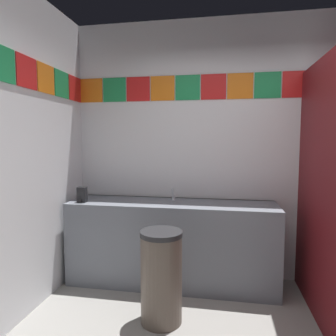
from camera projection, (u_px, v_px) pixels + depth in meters
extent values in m
cube|color=silver|center=(252.00, 150.00, 3.27)|extent=(3.89, 0.08, 2.80)
cube|color=orange|center=(91.00, 91.00, 3.49)|extent=(0.27, 0.01, 0.27)
cube|color=#1E8C4C|center=(114.00, 90.00, 3.44)|extent=(0.27, 0.01, 0.27)
cube|color=red|center=(138.00, 89.00, 3.39)|extent=(0.27, 0.01, 0.27)
cube|color=orange|center=(163.00, 88.00, 3.34)|extent=(0.27, 0.01, 0.27)
cube|color=#1E8C4C|center=(188.00, 88.00, 3.29)|extent=(0.27, 0.01, 0.27)
cube|color=red|center=(213.00, 87.00, 3.24)|extent=(0.27, 0.01, 0.27)
cube|color=orange|center=(240.00, 86.00, 3.19)|extent=(0.27, 0.01, 0.27)
cube|color=#1E8C4C|center=(268.00, 85.00, 3.14)|extent=(0.27, 0.01, 0.27)
cube|color=red|center=(296.00, 84.00, 3.10)|extent=(0.27, 0.01, 0.27)
cube|color=orange|center=(325.00, 83.00, 3.05)|extent=(0.27, 0.01, 0.27)
cube|color=#1E8C4C|center=(3.00, 64.00, 2.27)|extent=(0.01, 0.27, 0.27)
cube|color=red|center=(27.00, 72.00, 2.54)|extent=(0.01, 0.27, 0.27)
cube|color=orange|center=(46.00, 79.00, 2.82)|extent=(0.01, 0.27, 0.27)
cube|color=#1E8C4C|center=(62.00, 84.00, 3.10)|extent=(0.01, 0.27, 0.27)
cube|color=red|center=(75.00, 89.00, 3.38)|extent=(0.01, 0.27, 0.27)
cube|color=slate|center=(172.00, 243.00, 3.19)|extent=(2.14, 0.56, 0.86)
cube|color=slate|center=(176.00, 201.00, 3.42)|extent=(2.14, 0.03, 0.08)
cylinder|color=#EAEEC9|center=(171.00, 208.00, 3.13)|extent=(0.34, 0.34, 0.10)
cylinder|color=silver|center=(173.00, 198.00, 3.26)|extent=(0.04, 0.04, 0.05)
cylinder|color=silver|center=(173.00, 192.00, 3.20)|extent=(0.02, 0.06, 0.09)
cube|color=black|center=(82.00, 195.00, 3.15)|extent=(0.09, 0.07, 0.16)
cylinder|color=black|center=(80.00, 201.00, 3.11)|extent=(0.02, 0.02, 0.03)
cube|color=maroon|center=(324.00, 192.00, 2.44)|extent=(0.04, 1.50, 2.19)
cylinder|color=brown|center=(161.00, 279.00, 2.51)|extent=(0.34, 0.34, 0.73)
cylinder|color=#262628|center=(161.00, 234.00, 2.47)|extent=(0.35, 0.35, 0.04)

